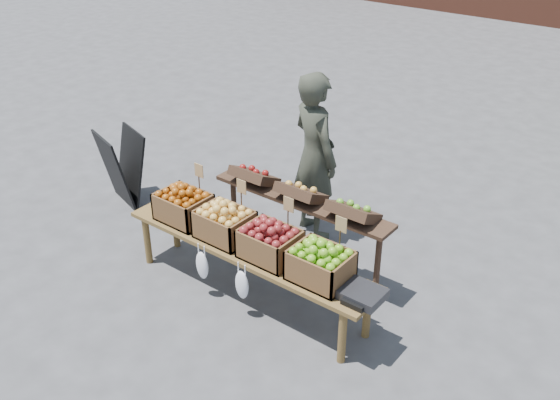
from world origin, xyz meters
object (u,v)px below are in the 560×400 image
Objects in this scene: chalkboard_sign at (122,168)px; crate_red_apples at (270,244)px; crate_russet_pears at (225,224)px; weighing_scale at (363,294)px; crate_green_apples at (320,266)px; display_bench at (248,272)px; back_table at (300,223)px; vendor at (315,157)px; crate_golden_apples at (183,207)px.

chalkboard_sign reaches higher than crate_red_apples.
chalkboard_sign is 2.22m from crate_russet_pears.
chalkboard_sign is 2.73× the size of weighing_scale.
display_bench is at bearing 180.00° from crate_green_apples.
back_table is (2.51, 0.21, 0.06)m from chalkboard_sign.
crate_golden_apples is (-0.62, -1.36, -0.23)m from vendor.
back_table is at bearing 82.93° from display_bench.
crate_red_apples is 0.98m from weighing_scale.
crate_red_apples is at bearing 180.00° from crate_green_apples.
crate_russet_pears is at bearing 111.18° from vendor.
crate_golden_apples and crate_green_apples have the same top height.
crate_golden_apples is (-0.91, -0.72, 0.19)m from back_table.
crate_golden_apples is 1.00× the size of crate_green_apples.
chalkboard_sign is 0.34× the size of display_bench.
crate_red_apples is at bearing 0.00° from crate_russet_pears.
crate_golden_apples is 0.55m from crate_russet_pears.
vendor is 2.02× the size of chalkboard_sign.
crate_russet_pears is 1.53m from weighing_scale.
chalkboard_sign reaches higher than display_bench.
back_table is 4.20× the size of crate_red_apples.
crate_green_apples is (0.74, -0.72, 0.19)m from back_table.
vendor is 1.53m from display_bench.
vendor is 0.89× the size of back_table.
vendor reaches higher than back_table.
back_table is 0.77m from crate_red_apples.
crate_golden_apples reaches higher than weighing_scale.
vendor is 1.52m from crate_golden_apples.
vendor is 0.82m from back_table.
crate_russet_pears is 1.47× the size of weighing_scale.
display_bench is 0.51m from crate_red_apples.
vendor reaches higher than crate_red_apples.
vendor is at bearing 86.97° from crate_russet_pears.
display_bench is 5.40× the size of crate_red_apples.
display_bench is 0.93m from crate_green_apples.
vendor reaches higher than crate_golden_apples.
weighing_scale is (2.07, 0.00, -0.10)m from crate_golden_apples.
chalkboard_sign is at bearing 172.03° from weighing_scale.
crate_russet_pears is (-0.27, 0.00, 0.42)m from display_bench.
chalkboard_sign is (-2.22, -0.85, -0.47)m from vendor.
weighing_scale is (1.16, -0.72, 0.09)m from back_table.
display_bench is at bearing 4.59° from chalkboard_sign.
weighing_scale is (3.67, -0.51, 0.15)m from chalkboard_sign.
chalkboard_sign is at bearing 168.02° from display_bench.
display_bench is (0.20, -1.36, -0.65)m from vendor.
crate_green_apples is at bearing 7.57° from chalkboard_sign.
vendor is at bearing 98.46° from display_bench.
chalkboard_sign is 1.86× the size of crate_russet_pears.
crate_red_apples is at bearing 180.00° from weighing_scale.
crate_russet_pears and crate_green_apples have the same top height.
display_bench is 0.51m from crate_russet_pears.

